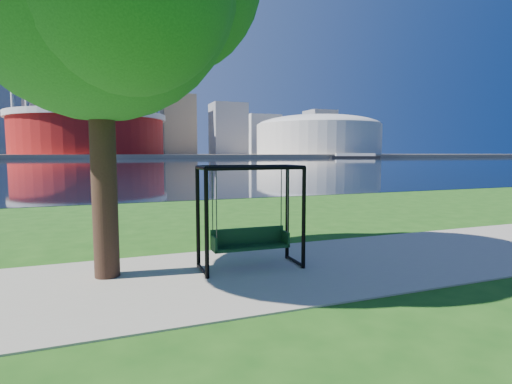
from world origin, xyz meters
TOP-DOWN VIEW (x-y plane):
  - ground at (0.00, 0.00)m, footprint 900.00×900.00m
  - path at (0.00, -0.50)m, footprint 120.00×4.00m
  - river at (0.00, 102.00)m, footprint 900.00×180.00m
  - far_bank at (0.00, 306.00)m, footprint 900.00×228.00m
  - stadium at (-10.00, 235.00)m, footprint 83.00×83.00m
  - arena at (135.00, 235.00)m, footprint 84.00×84.00m
  - skyline at (-4.27, 319.39)m, footprint 392.00×66.00m
  - swing at (-0.34, -0.16)m, footprint 2.09×0.94m
  - barge at (128.90, 182.53)m, footprint 27.16×17.52m

SIDE VIEW (x-z plane):
  - ground at x=0.00m, z-range 0.00..0.00m
  - river at x=0.00m, z-range 0.00..0.02m
  - path at x=0.00m, z-range 0.00..0.03m
  - far_bank at x=0.00m, z-range 0.00..2.00m
  - swing at x=-0.34m, z-range -0.03..2.08m
  - barge at x=128.90m, z-range -0.12..2.54m
  - stadium at x=-10.00m, z-range -1.77..30.23m
  - arena at x=135.00m, z-range 2.59..29.15m
  - skyline at x=-4.27m, z-range -12.36..84.14m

